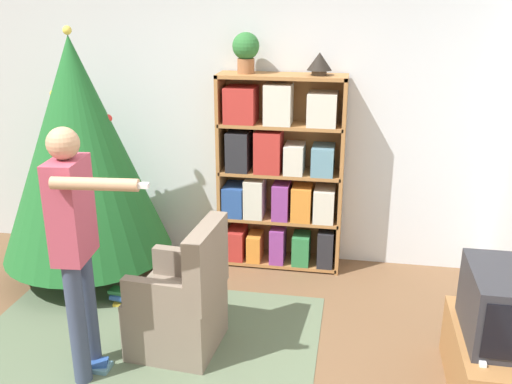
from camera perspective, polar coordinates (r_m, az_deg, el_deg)
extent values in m
cube|color=silver|center=(5.09, -1.98, 7.69)|extent=(8.00, 0.10, 2.60)
cube|color=#56664C|center=(4.08, -11.98, -15.84)|extent=(2.41, 2.01, 0.01)
cube|color=#A8703D|center=(5.01, -3.43, 2.14)|extent=(0.03, 0.31, 1.70)
cube|color=#A8703D|center=(4.88, 8.54, 1.48)|extent=(0.03, 0.31, 1.70)
cube|color=#A8703D|center=(4.73, 2.63, 11.50)|extent=(1.07, 0.31, 0.03)
cube|color=#A8703D|center=(5.06, 2.71, 2.33)|extent=(1.07, 0.01, 1.70)
cube|color=#A8703D|center=(5.22, 2.35, -6.78)|extent=(1.04, 0.31, 0.03)
cube|color=#B22D28|center=(5.20, -1.90, -5.05)|extent=(0.15, 0.28, 0.27)
cube|color=orange|center=(5.15, -0.09, -5.45)|extent=(0.12, 0.23, 0.24)
cube|color=#843889|center=(5.11, 2.20, -5.24)|extent=(0.13, 0.22, 0.32)
cube|color=#2D7A42|center=(5.10, 4.55, -5.64)|extent=(0.15, 0.23, 0.27)
cube|color=#232328|center=(5.09, 7.00, -5.41)|extent=(0.14, 0.28, 0.32)
cube|color=#A8703D|center=(5.05, 2.41, -2.53)|extent=(1.04, 0.31, 0.03)
cube|color=#284C93|center=(5.05, -2.12, -0.72)|extent=(0.18, 0.29, 0.27)
cube|color=beige|center=(4.99, -0.11, -0.51)|extent=(0.17, 0.26, 0.34)
cube|color=#843889|center=(4.98, 2.59, -0.74)|extent=(0.14, 0.30, 0.31)
cube|color=orange|center=(4.93, 4.60, -1.08)|extent=(0.17, 0.24, 0.30)
cube|color=beige|center=(4.95, 6.85, -1.16)|extent=(0.17, 0.29, 0.29)
cube|color=#A8703D|center=(4.91, 2.48, 1.99)|extent=(1.04, 0.31, 0.03)
cube|color=#232328|center=(4.90, -1.69, 4.21)|extent=(0.19, 0.29, 0.34)
cube|color=#B22D28|center=(4.84, 1.28, 4.12)|extent=(0.22, 0.26, 0.35)
cube|color=beige|center=(4.83, 3.88, 3.39)|extent=(0.16, 0.27, 0.25)
cube|color=#5B899E|center=(4.82, 6.72, 3.23)|extent=(0.18, 0.28, 0.24)
cube|color=#A8703D|center=(4.80, 2.55, 6.74)|extent=(1.04, 0.31, 0.03)
cube|color=#B22D28|center=(4.81, -1.50, 8.75)|extent=(0.26, 0.28, 0.30)
cube|color=beige|center=(4.73, 2.26, 8.77)|extent=(0.22, 0.23, 0.33)
cube|color=beige|center=(4.73, 6.67, 8.26)|extent=(0.24, 0.29, 0.27)
cube|color=#996638|center=(3.86, 22.63, -15.74)|extent=(0.48, 0.89, 0.41)
cube|color=#28282D|center=(3.65, 23.48, -10.33)|extent=(0.40, 0.59, 0.42)
cube|color=white|center=(3.49, 21.60, -15.30)|extent=(0.04, 0.12, 0.02)
cylinder|color=#4C3323|center=(5.24, -16.05, -7.24)|extent=(0.36, 0.36, 0.10)
cylinder|color=brown|center=(5.19, -16.17, -6.16)|extent=(0.08, 0.08, 0.12)
cone|color=#1E6028|center=(4.87, -17.22, 4.14)|extent=(1.40, 1.40, 1.81)
sphere|color=red|center=(4.80, -14.58, 7.13)|extent=(0.07, 0.07, 0.07)
sphere|color=silver|center=(5.27, -18.88, 2.98)|extent=(0.04, 0.04, 0.04)
sphere|color=#335BB2|center=(5.05, -20.32, 4.57)|extent=(0.04, 0.04, 0.04)
sphere|color=gold|center=(4.86, -19.53, 9.23)|extent=(0.07, 0.07, 0.07)
sphere|color=#335BB2|center=(5.10, -16.43, 6.51)|extent=(0.07, 0.07, 0.07)
sphere|color=#335BB2|center=(4.98, -17.72, 8.96)|extent=(0.06, 0.06, 0.06)
sphere|color=#E5CC4C|center=(4.72, -18.37, 15.11)|extent=(0.07, 0.07, 0.07)
cube|color=#7A6B5B|center=(4.04, -7.93, -12.45)|extent=(0.60, 0.60, 0.42)
cube|color=#7A6B5B|center=(3.74, -4.97, -7.01)|extent=(0.16, 0.57, 0.50)
cube|color=#7A6B5B|center=(4.09, -6.86, -7.06)|extent=(0.51, 0.12, 0.20)
cube|color=#7A6B5B|center=(3.70, -9.57, -10.22)|extent=(0.51, 0.12, 0.20)
cylinder|color=#38425B|center=(3.88, -16.44, -11.14)|extent=(0.11, 0.11, 0.82)
cylinder|color=#38425B|center=(3.74, -17.43, -12.50)|extent=(0.11, 0.11, 0.82)
cube|color=#AD4256|center=(3.51, -18.05, -1.71)|extent=(0.21, 0.33, 0.61)
cylinder|color=tan|center=(3.69, -16.84, -1.04)|extent=(0.07, 0.07, 0.49)
cylinder|color=tan|center=(3.17, -15.84, 0.77)|extent=(0.48, 0.11, 0.07)
cube|color=white|center=(3.09, -11.68, 0.66)|extent=(0.11, 0.05, 0.03)
sphere|color=tan|center=(3.39, -18.75, 4.63)|extent=(0.19, 0.19, 0.19)
cylinder|color=#935B38|center=(4.77, -1.01, 12.49)|extent=(0.14, 0.14, 0.12)
sphere|color=#2D7033|center=(4.75, -1.02, 14.39)|extent=(0.22, 0.22, 0.22)
cylinder|color=#473828|center=(4.70, 6.33, 11.78)|extent=(0.12, 0.12, 0.04)
cone|color=black|center=(4.69, 6.38, 12.87)|extent=(0.20, 0.20, 0.14)
cube|color=gold|center=(4.72, -13.01, -10.58)|extent=(0.18, 0.18, 0.02)
cube|color=#5B899E|center=(4.71, -13.14, -10.26)|extent=(0.16, 0.13, 0.03)
cube|color=#284C93|center=(4.69, -13.11, -10.00)|extent=(0.19, 0.15, 0.03)
cube|color=#2D7A42|center=(4.68, -13.22, -9.66)|extent=(0.22, 0.13, 0.03)
cube|color=#5B899E|center=(4.03, -15.72, -16.48)|extent=(0.20, 0.12, 0.03)
cube|color=#284C93|center=(4.02, -15.65, -16.12)|extent=(0.16, 0.13, 0.02)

